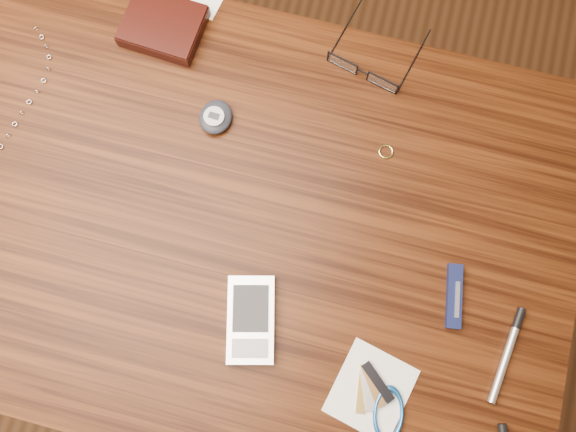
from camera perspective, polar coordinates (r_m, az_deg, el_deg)
name	(u,v)px	position (r m, az deg, el deg)	size (l,w,h in m)	color
ground	(264,276)	(1.58, -2.42, -6.09)	(3.80, 3.80, 0.00)	#472814
desk	(248,233)	(0.94, -4.05, -1.72)	(1.00, 0.70, 0.75)	#361808
wallet_and_card	(164,25)	(0.96, -12.50, 18.41)	(0.14, 0.16, 0.03)	black
eyeglasses	(365,69)	(0.91, 7.78, 14.54)	(0.15, 0.15, 0.03)	black
gold_ring	(386,152)	(0.88, 9.91, 6.46)	(0.02, 0.02, 0.00)	tan
pda_phone	(251,320)	(0.81, -3.79, -10.45)	(0.09, 0.14, 0.02)	silver
pedometer	(216,117)	(0.88, -7.37, 9.94)	(0.05, 0.06, 0.02)	black
notepad_keys	(380,402)	(0.83, 9.32, -18.14)	(0.12, 0.13, 0.01)	silver
pocket_knife	(454,296)	(0.85, 16.52, -7.82)	(0.03, 0.09, 0.01)	#0C103B
silver_pen	(509,347)	(0.87, 21.56, -12.30)	(0.03, 0.14, 0.01)	#B5B5BA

